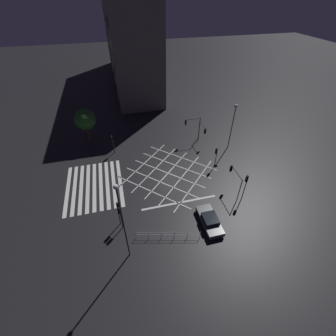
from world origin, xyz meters
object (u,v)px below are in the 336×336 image
(traffic_light_se_main, at_px, (120,213))
(waiting_car, at_px, (210,220))
(traffic_light_ne_cross, at_px, (246,183))
(street_lamp_west, at_px, (234,116))
(traffic_light_nw_cross, at_px, (192,125))
(street_tree_near, at_px, (85,120))
(traffic_light_se_cross, at_px, (118,209))
(traffic_light_sw_main, at_px, (113,141))
(traffic_light_ne_main, at_px, (235,176))
(street_lamp_east, at_px, (122,216))
(traffic_light_nw_main, at_px, (203,130))
(traffic_light_median_north, at_px, (216,154))

(traffic_light_se_main, xyz_separation_m, waiting_car, (2.09, 10.03, -1.83))
(traffic_light_ne_cross, xyz_separation_m, street_lamp_west, (-11.53, 3.65, 3.07))
(traffic_light_nw_cross, height_order, street_tree_near, street_tree_near)
(traffic_light_se_main, xyz_separation_m, traffic_light_se_cross, (-0.51, -0.13, 0.19))
(traffic_light_sw_main, bearing_deg, waiting_car, 29.87)
(traffic_light_ne_main, bearing_deg, street_tree_near, 47.29)
(street_lamp_east, relative_size, street_tree_near, 1.62)
(traffic_light_nw_main, xyz_separation_m, traffic_light_se_main, (14.62, -15.36, -0.21))
(traffic_light_ne_cross, bearing_deg, waiting_car, 25.76)
(traffic_light_se_main, relative_size, street_lamp_east, 0.33)
(traffic_light_se_cross, distance_m, street_lamp_west, 22.97)
(traffic_light_ne_cross, height_order, traffic_light_ne_main, traffic_light_ne_cross)
(street_tree_near, bearing_deg, traffic_light_se_cross, 10.98)
(traffic_light_nw_main, height_order, waiting_car, traffic_light_nw_main)
(street_tree_near, bearing_deg, street_lamp_west, 72.41)
(street_lamp_east, bearing_deg, traffic_light_ne_cross, 105.92)
(traffic_light_nw_cross, distance_m, traffic_light_ne_cross, 15.06)
(street_lamp_east, bearing_deg, traffic_light_median_north, 128.37)
(traffic_light_ne_main, height_order, waiting_car, traffic_light_ne_main)
(traffic_light_se_cross, bearing_deg, street_lamp_west, 30.90)
(traffic_light_median_north, relative_size, street_tree_near, 0.54)
(traffic_light_nw_cross, bearing_deg, street_lamp_east, 55.30)
(traffic_light_nw_cross, bearing_deg, traffic_light_se_cross, 47.38)
(traffic_light_sw_main, xyz_separation_m, traffic_light_median_north, (7.46, 14.78, 0.05))
(traffic_light_ne_cross, xyz_separation_m, traffic_light_se_main, (0.66, -15.73, -0.43))
(traffic_light_se_main, distance_m, waiting_car, 10.40)
(traffic_light_se_main, relative_size, traffic_light_median_north, 0.99)
(traffic_light_nw_cross, relative_size, traffic_light_ne_main, 1.21)
(traffic_light_ne_cross, distance_m, street_tree_near, 27.23)
(street_lamp_west, xyz_separation_m, waiting_car, (14.28, -9.35, -5.33))
(traffic_light_nw_main, bearing_deg, waiting_car, -17.71)
(street_lamp_west, bearing_deg, traffic_light_se_main, -57.83)
(traffic_light_se_main, relative_size, street_tree_near, 0.54)
(waiting_car, bearing_deg, traffic_light_nw_cross, -11.82)
(traffic_light_ne_cross, relative_size, traffic_light_nw_main, 1.13)
(traffic_light_ne_cross, height_order, waiting_car, traffic_light_ne_cross)
(traffic_light_se_main, bearing_deg, traffic_light_nw_main, -46.41)
(traffic_light_nw_main, relative_size, traffic_light_sw_main, 1.06)
(traffic_light_nw_cross, height_order, traffic_light_ne_main, traffic_light_nw_cross)
(waiting_car, bearing_deg, traffic_light_ne_main, -49.50)
(traffic_light_sw_main, height_order, street_lamp_east, street_lamp_east)
(traffic_light_ne_main, xyz_separation_m, street_tree_near, (-17.38, -18.83, 1.75))
(traffic_light_ne_cross, xyz_separation_m, street_lamp_east, (4.38, -15.37, 3.55))
(traffic_light_se_cross, xyz_separation_m, traffic_light_median_north, (-7.25, 15.00, -0.16))
(traffic_light_se_cross, bearing_deg, traffic_light_median_north, 25.79)
(traffic_light_nw_main, distance_m, traffic_light_sw_main, 15.29)
(traffic_light_nw_cross, distance_m, street_lamp_west, 7.08)
(traffic_light_ne_cross, xyz_separation_m, traffic_light_nw_main, (-13.96, -0.36, -0.22))
(traffic_light_se_cross, bearing_deg, waiting_car, -14.39)
(traffic_light_se_main, bearing_deg, traffic_light_median_north, -62.43)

